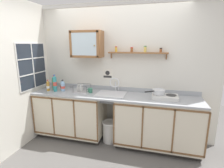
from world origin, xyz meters
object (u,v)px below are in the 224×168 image
bottle_water_clear_0 (62,85)px  bottle_soda_green_3 (54,83)px  mug (90,90)px  warning_sign (108,74)px  hot_plate_stove (165,97)px  bottle_detergent_teal_4 (55,84)px  bottle_water_blue_2 (63,86)px  bottle_juice_amber_1 (48,86)px  wall_cabinet (87,44)px  saucepan (159,92)px  sink (112,95)px  trash_bin (110,131)px  dish_rack (82,91)px

bottle_water_clear_0 → bottle_soda_green_3: bearing=-170.3°
mug → warning_sign: 0.48m
hot_plate_stove → bottle_detergent_teal_4: size_ratio=1.30×
hot_plate_stove → bottle_water_blue_2: 1.92m
bottle_juice_amber_1 → warning_sign: size_ratio=1.03×
bottle_water_blue_2 → wall_cabinet: bearing=19.2°
hot_plate_stove → saucepan: size_ratio=1.28×
mug → wall_cabinet: bearing=123.1°
sink → saucepan: (0.84, -0.03, 0.13)m
saucepan → bottle_water_blue_2: size_ratio=1.49×
sink → wall_cabinet: size_ratio=0.90×
sink → mug: 0.42m
saucepan → warning_sign: size_ratio=1.56×
bottle_water_blue_2 → bottle_soda_green_3: bearing=164.1°
saucepan → bottle_juice_amber_1: bearing=-177.8°
bottle_water_blue_2 → bottle_detergent_teal_4: bearing=-157.2°
wall_cabinet → bottle_soda_green_3: bearing=-172.2°
saucepan → bottle_water_clear_0: bottle_water_clear_0 is taller
bottle_water_clear_0 → bottle_juice_amber_1: (-0.21, -0.15, 0.00)m
saucepan → warning_sign: (-0.99, 0.29, 0.21)m
trash_bin → bottle_water_clear_0: bearing=173.4°
bottle_soda_green_3 → trash_bin: size_ratio=0.71×
bottle_juice_amber_1 → bottle_detergent_teal_4: (0.15, 0.00, 0.06)m
trash_bin → sink: bearing=78.5°
sink → bottle_detergent_teal_4: size_ratio=1.60×
bottle_water_blue_2 → trash_bin: 1.26m
saucepan → dish_rack: size_ratio=1.12×
saucepan → trash_bin: bearing=-176.9°
hot_plate_stove → bottle_soda_green_3: size_ratio=1.49×
saucepan → bottle_juice_amber_1: size_ratio=1.51×
sink → bottle_soda_green_3: bearing=179.2°
bottle_water_clear_0 → warning_sign: warning_sign is taller
hot_plate_stove → warning_sign: (-1.10, 0.31, 0.28)m
bottle_juice_amber_1 → bottle_water_blue_2: 0.29m
bottle_water_clear_0 → mug: bearing=-6.5°
bottle_soda_green_3 → warning_sign: warning_sign is taller
warning_sign → bottle_water_clear_0: bearing=-166.7°
bottle_water_clear_0 → wall_cabinet: bearing=7.3°
bottle_water_clear_0 → dish_rack: 0.49m
wall_cabinet → mug: bearing=-56.9°
trash_bin → saucepan: bearing=3.1°
bottle_soda_green_3 → wall_cabinet: (0.70, 0.10, 0.77)m
bottle_juice_amber_1 → bottle_soda_green_3: 0.14m
bottle_water_blue_2 → dish_rack: bearing=-0.3°
hot_plate_stove → saucepan: (-0.11, 0.02, 0.08)m
sink → saucepan: size_ratio=1.57×
wall_cabinet → trash_bin: wall_cabinet is taller
saucepan → bottle_soda_green_3: bearing=178.6°
mug → bottle_soda_green_3: bearing=176.6°
hot_plate_stove → bottle_soda_green_3: bottle_soda_green_3 is taller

